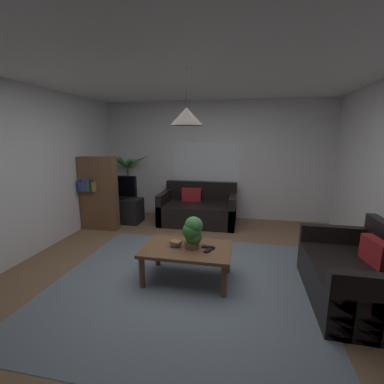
{
  "coord_description": "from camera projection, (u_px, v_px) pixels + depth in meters",
  "views": [
    {
      "loc": [
        0.69,
        -3.09,
        1.77
      ],
      "look_at": [
        0.0,
        0.3,
        1.05
      ],
      "focal_mm": 24.98,
      "sensor_mm": 36.0,
      "label": 1
    }
  ],
  "objects": [
    {
      "name": "window_pane",
      "position": [
        206.0,
        166.0,
        5.82
      ],
      "size": [
        1.43,
        0.01,
        1.02
      ],
      "primitive_type": "cube",
      "color": "white"
    },
    {
      "name": "potted_plant_on_table",
      "position": [
        193.0,
        232.0,
        3.23
      ],
      "size": [
        0.25,
        0.24,
        0.4
      ],
      "color": "brown",
      "rests_on": "coffee_table"
    },
    {
      "name": "book_on_table_2",
      "position": [
        176.0,
        242.0,
        3.32
      ],
      "size": [
        0.16,
        0.13,
        0.02
      ],
      "primitive_type": "cube",
      "rotation": [
        0.0,
        0.0,
        -0.28
      ],
      "color": "#99663F",
      "rests_on": "coffee_table"
    },
    {
      "name": "couch_right_side",
      "position": [
        357.0,
        278.0,
        2.88
      ],
      "size": [
        0.89,
        1.39,
        0.82
      ],
      "rotation": [
        0.0,
        0.0,
        -1.57
      ],
      "color": "black",
      "rests_on": "ground"
    },
    {
      "name": "pendant_lamp",
      "position": [
        187.0,
        116.0,
        2.97
      ],
      "size": [
        0.37,
        0.37,
        0.62
      ],
      "color": "black"
    },
    {
      "name": "couch_under_window",
      "position": [
        198.0,
        210.0,
        5.53
      ],
      "size": [
        1.53,
        0.89,
        0.82
      ],
      "color": "black",
      "rests_on": "ground"
    },
    {
      "name": "remote_on_table_0",
      "position": [
        209.0,
        250.0,
        3.2
      ],
      "size": [
        0.11,
        0.17,
        0.02
      ],
      "primitive_type": "cube",
      "rotation": [
        0.0,
        0.0,
        5.86
      ],
      "color": "black",
      "rests_on": "coffee_table"
    },
    {
      "name": "rug",
      "position": [
        184.0,
        284.0,
        3.26
      ],
      "size": [
        3.15,
        2.94,
        0.01
      ],
      "primitive_type": "cube",
      "color": "slate",
      "rests_on": "ground"
    },
    {
      "name": "tv",
      "position": [
        119.0,
        187.0,
        5.49
      ],
      "size": [
        0.78,
        0.16,
        0.49
      ],
      "color": "black",
      "rests_on": "tv_stand"
    },
    {
      "name": "remote_on_table_1",
      "position": [
        208.0,
        247.0,
        3.28
      ],
      "size": [
        0.17,
        0.08,
        0.02
      ],
      "primitive_type": "cube",
      "rotation": [
        0.0,
        0.0,
        1.39
      ],
      "color": "black",
      "rests_on": "coffee_table"
    },
    {
      "name": "ceiling",
      "position": [
        187.0,
        67.0,
        2.94
      ],
      "size": [
        4.84,
        5.35,
        0.02
      ],
      "primitive_type": "cube",
      "color": "white"
    },
    {
      "name": "floor",
      "position": [
        187.0,
        277.0,
        3.46
      ],
      "size": [
        4.84,
        5.35,
        0.02
      ],
      "primitive_type": "cube",
      "color": "brown",
      "rests_on": "ground"
    },
    {
      "name": "potted_palm_corner",
      "position": [
        128.0,
        184.0,
        6.04
      ],
      "size": [
        1.03,
        0.87,
        1.46
      ],
      "color": "brown",
      "rests_on": "ground"
    },
    {
      "name": "coffee_table",
      "position": [
        187.0,
        252.0,
        3.3
      ],
      "size": [
        1.09,
        0.69,
        0.43
      ],
      "color": "brown",
      "rests_on": "ground"
    },
    {
      "name": "wall_left",
      "position": [
        14.0,
        175.0,
        3.68
      ],
      "size": [
        0.06,
        5.35,
        2.51
      ],
      "primitive_type": "cube",
      "color": "silver",
      "rests_on": "ground"
    },
    {
      "name": "wall_back",
      "position": [
        214.0,
        161.0,
        5.79
      ],
      "size": [
        4.96,
        0.06,
        2.51
      ],
      "primitive_type": "cube",
      "color": "silver",
      "rests_on": "ground"
    },
    {
      "name": "book_on_table_0",
      "position": [
        176.0,
        246.0,
        3.32
      ],
      "size": [
        0.13,
        0.11,
        0.02
      ],
      "primitive_type": "cube",
      "rotation": [
        0.0,
        0.0,
        0.14
      ],
      "color": "#72387F",
      "rests_on": "coffee_table"
    },
    {
      "name": "book_on_table_1",
      "position": [
        176.0,
        244.0,
        3.32
      ],
      "size": [
        0.12,
        0.12,
        0.03
      ],
      "primitive_type": "cube",
      "rotation": [
        0.0,
        0.0,
        -0.06
      ],
      "color": "#387247",
      "rests_on": "coffee_table"
    },
    {
      "name": "bookshelf_corner",
      "position": [
        98.0,
        193.0,
        5.09
      ],
      "size": [
        0.7,
        0.31,
        1.4
      ],
      "color": "brown",
      "rests_on": "ground"
    },
    {
      "name": "tv_stand",
      "position": [
        120.0,
        210.0,
        5.62
      ],
      "size": [
        0.9,
        0.44,
        0.5
      ],
      "primitive_type": "cube",
      "color": "black",
      "rests_on": "ground"
    }
  ]
}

